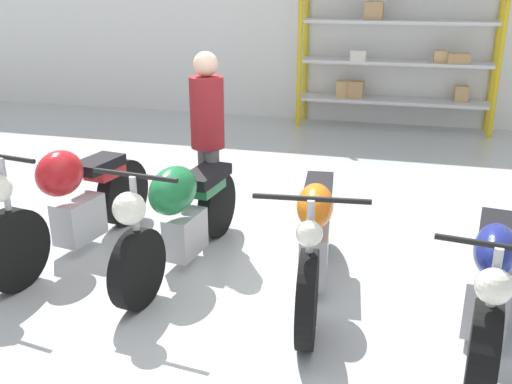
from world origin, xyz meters
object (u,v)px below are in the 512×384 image
Objects in this scene: shelving_rack at (396,46)px; motorcycle_red at (72,202)px; motorcycle_green at (180,213)px; motorcycle_blue at (489,284)px; motorcycle_orange at (315,237)px; person_browsing at (208,128)px.

shelving_rack is 1.50× the size of motorcycle_red.
motorcycle_green reaches higher than motorcycle_blue.
motorcycle_red reaches higher than motorcycle_blue.
motorcycle_green is 1.16m from motorcycle_orange.
person_browsing reaches higher than motorcycle_red.
shelving_rack is at bearing -163.78° from motorcycle_blue.
shelving_rack reaches higher than motorcycle_blue.
shelving_rack is at bearing 171.40° from motorcycle_green.
motorcycle_blue is at bearing 106.21° from person_browsing.
motorcycle_red is at bearing -84.80° from motorcycle_green.
motorcycle_green is at bearing 97.61° from motorcycle_red.
motorcycle_green is 2.44m from motorcycle_blue.
motorcycle_red is 1.04m from motorcycle_green.
motorcycle_orange is at bearing -98.05° from motorcycle_blue.
motorcycle_red is 1.05× the size of motorcycle_green.
motorcycle_blue is (3.43, -0.48, -0.07)m from motorcycle_red.
shelving_rack is 1.51× the size of motorcycle_orange.
motorcycle_red is 1.00× the size of motorcycle_orange.
motorcycle_blue is at bearing 90.70° from motorcycle_red.
shelving_rack is 5.08m from person_browsing.
motorcycle_blue is at bearing -81.73° from shelving_rack.
motorcycle_green is at bearing -92.92° from motorcycle_blue.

